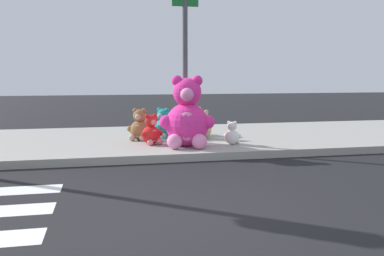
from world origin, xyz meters
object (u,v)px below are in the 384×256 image
at_px(plush_red, 152,132).
at_px(plush_teal, 163,126).
at_px(plush_brown, 139,127).
at_px(plush_white, 232,135).
at_px(sign_pole, 185,63).
at_px(plush_pink_large, 187,118).
at_px(plush_tan, 202,127).
at_px(plush_yellow, 196,124).

bearing_deg(plush_red, plush_teal, 67.39).
xyz_separation_m(plush_brown, plush_white, (1.85, -0.97, -0.09)).
height_order(sign_pole, plush_teal, sign_pole).
bearing_deg(plush_pink_large, sign_pole, 82.58).
bearing_deg(plush_tan, plush_brown, 177.82).
bearing_deg(plush_red, sign_pole, 13.76).
bearing_deg(plush_yellow, plush_teal, -161.96).
bearing_deg(plush_pink_large, plush_yellow, 71.06).
relative_size(plush_white, plush_tan, 0.75).
distance_m(plush_brown, plush_white, 2.09).
distance_m(plush_pink_large, plush_yellow, 1.65).
height_order(plush_red, plush_tan, plush_tan).
relative_size(plush_pink_large, plush_red, 2.25).
bearing_deg(plush_pink_large, plush_teal, 104.38).
xyz_separation_m(plush_red, plush_tan, (1.23, 0.59, 0.01)).
bearing_deg(sign_pole, plush_brown, 154.34).
xyz_separation_m(plush_white, plush_tan, (-0.43, 0.91, 0.07)).
relative_size(plush_brown, plush_white, 1.45).
xyz_separation_m(plush_teal, plush_tan, (0.87, -0.26, -0.02)).
bearing_deg(plush_red, plush_yellow, 43.14).
distance_m(plush_yellow, plush_tan, 0.54).
bearing_deg(plush_tan, plush_pink_large, -119.05).
bearing_deg(plush_tan, plush_teal, 163.18).
height_order(plush_pink_large, plush_teal, plush_pink_large).
xyz_separation_m(plush_red, plush_white, (1.66, -0.33, -0.06)).
height_order(sign_pole, plush_tan, sign_pole).
relative_size(sign_pole, plush_brown, 4.50).
bearing_deg(plush_brown, plush_yellow, 19.17).
height_order(plush_brown, plush_white, plush_brown).
distance_m(plush_teal, plush_yellow, 0.89).
relative_size(sign_pole, plush_pink_large, 2.23).
bearing_deg(sign_pole, plush_red, -166.24).
bearing_deg(plush_yellow, sign_pole, -115.49).
bearing_deg(plush_white, plush_yellow, 107.24).
relative_size(plush_yellow, plush_white, 1.40).
bearing_deg(sign_pole, plush_white, -29.56).
relative_size(sign_pole, plush_red, 5.01).
height_order(plush_pink_large, plush_brown, plush_pink_large).
relative_size(plush_pink_large, plush_white, 2.92).
bearing_deg(plush_teal, plush_brown, -159.12).
distance_m(sign_pole, plush_pink_large, 1.27).
bearing_deg(plush_red, plush_pink_large, -30.98).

